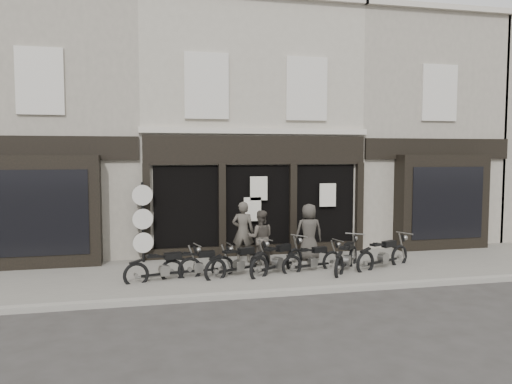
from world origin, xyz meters
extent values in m
plane|color=#2D2B28|center=(0.00, 0.00, 0.00)|extent=(90.00, 90.00, 0.00)
cube|color=#68635B|center=(0.00, 0.90, 0.06)|extent=(30.00, 4.20, 0.12)
cube|color=gray|center=(0.00, -1.25, 0.07)|extent=(30.00, 0.25, 0.13)
cube|color=#ADA594|center=(0.00, 6.00, 4.10)|extent=(7.20, 6.00, 8.20)
cube|color=black|center=(0.00, 2.92, 3.45)|extent=(7.10, 0.18, 0.90)
cube|color=black|center=(0.00, 2.98, 1.50)|extent=(6.50, 0.10, 2.95)
cube|color=black|center=(0.00, 2.91, 0.22)|extent=(7.10, 0.20, 0.44)
cube|color=beige|center=(0.00, 2.95, 4.05)|extent=(7.30, 0.22, 0.18)
cube|color=beige|center=(-1.60, 2.95, 5.40)|extent=(1.35, 0.12, 2.00)
cube|color=black|center=(-1.60, 2.98, 5.40)|extent=(1.05, 0.06, 1.70)
cube|color=beige|center=(1.60, 2.95, 5.40)|extent=(1.35, 0.12, 2.00)
cube|color=black|center=(1.60, 2.98, 5.40)|extent=(1.05, 0.06, 1.70)
cube|color=black|center=(-3.45, 2.90, 1.55)|extent=(0.22, 0.22, 3.00)
cube|color=black|center=(-1.15, 2.90, 1.55)|extent=(0.22, 0.22, 3.00)
cube|color=black|center=(1.15, 2.90, 1.55)|extent=(0.22, 0.22, 3.00)
cube|color=black|center=(3.45, 2.90, 1.55)|extent=(0.22, 0.22, 3.00)
cube|color=silver|center=(0.00, 2.80, 2.25)|extent=(0.55, 0.04, 0.75)
cube|color=silver|center=(2.30, 2.80, 2.00)|extent=(0.55, 0.04, 0.75)
cube|color=silver|center=(-0.20, 2.80, 1.60)|extent=(0.55, 0.04, 0.75)
cube|color=gray|center=(-6.35, 6.00, 4.10)|extent=(5.50, 6.00, 8.20)
cube|color=black|center=(-6.35, 2.65, 1.70)|extent=(3.20, 0.70, 3.20)
cube|color=black|center=(-6.35, 2.30, 1.70)|extent=(2.60, 0.06, 2.40)
cube|color=black|center=(-6.35, 2.95, 3.50)|extent=(5.40, 0.16, 0.70)
cube|color=beige|center=(-6.35, 2.96, 5.40)|extent=(1.30, 0.10, 1.90)
cube|color=black|center=(-6.35, 2.99, 5.40)|extent=(1.00, 0.06, 1.60)
cube|color=gray|center=(6.35, 6.00, 4.10)|extent=(5.50, 6.00, 8.20)
cube|color=black|center=(6.35, 2.65, 1.70)|extent=(3.20, 0.70, 3.20)
cube|color=black|center=(6.35, 2.30, 1.70)|extent=(2.60, 0.06, 2.40)
cube|color=black|center=(6.35, 2.95, 3.50)|extent=(5.40, 0.16, 0.70)
cube|color=beige|center=(6.35, 2.96, 5.40)|extent=(1.30, 0.10, 1.90)
cube|color=black|center=(6.35, 2.99, 5.40)|extent=(1.00, 0.06, 1.60)
cube|color=beige|center=(6.35, 2.98, 8.25)|extent=(5.60, 0.30, 0.18)
torus|color=black|center=(-2.39, 0.48, 0.32)|extent=(0.66, 0.23, 0.65)
torus|color=black|center=(-3.75, 0.17, 0.32)|extent=(0.66, 0.23, 0.65)
cube|color=black|center=(-3.07, 0.33, 0.28)|extent=(1.13, 0.30, 0.06)
cube|color=gray|center=(-3.05, 0.33, 0.36)|extent=(0.26, 0.22, 0.25)
cube|color=black|center=(-2.83, 0.38, 0.73)|extent=(0.47, 0.26, 0.16)
cube|color=black|center=(-3.35, 0.26, 0.76)|extent=(0.32, 0.25, 0.06)
cylinder|color=gray|center=(-2.18, 0.53, 0.96)|extent=(0.16, 0.55, 0.03)
torus|color=black|center=(-1.51, 0.58, 0.31)|extent=(0.64, 0.15, 0.63)
torus|color=black|center=(-2.85, 0.44, 0.31)|extent=(0.64, 0.15, 0.63)
cube|color=black|center=(-2.18, 0.51, 0.27)|extent=(1.10, 0.16, 0.06)
cube|color=gray|center=(-2.16, 0.51, 0.35)|extent=(0.24, 0.19, 0.24)
cube|color=black|center=(-1.94, 0.54, 0.70)|extent=(0.44, 0.20, 0.16)
cube|color=black|center=(-2.46, 0.48, 0.74)|extent=(0.30, 0.21, 0.06)
cylinder|color=gray|center=(-1.31, 0.60, 0.92)|extent=(0.09, 0.54, 0.03)
torus|color=black|center=(-0.46, 0.72, 0.33)|extent=(0.65, 0.36, 0.67)
torus|color=black|center=(-1.76, 0.13, 0.33)|extent=(0.65, 0.36, 0.67)
cube|color=black|center=(-1.11, 0.42, 0.29)|extent=(1.09, 0.53, 0.06)
cube|color=gray|center=(-1.09, 0.43, 0.37)|extent=(0.29, 0.26, 0.26)
cube|color=black|center=(-0.88, 0.53, 0.75)|extent=(0.48, 0.34, 0.17)
cube|color=black|center=(-1.38, 0.30, 0.79)|extent=(0.35, 0.30, 0.06)
cylinder|color=gray|center=(-0.26, 0.81, 0.98)|extent=(0.27, 0.54, 0.04)
torus|color=black|center=(0.58, 0.88, 0.34)|extent=(0.62, 0.47, 0.69)
torus|color=black|center=(-0.63, 0.04, 0.34)|extent=(0.62, 0.47, 0.69)
cube|color=black|center=(-0.03, 0.46, 0.30)|extent=(1.02, 0.73, 0.06)
cube|color=gray|center=(-0.01, 0.47, 0.38)|extent=(0.30, 0.29, 0.26)
cube|color=black|center=(0.19, 0.61, 0.77)|extent=(0.48, 0.41, 0.17)
cube|color=black|center=(-0.28, 0.29, 0.81)|extent=(0.37, 0.34, 0.06)
cylinder|color=gray|center=(0.76, 1.01, 1.01)|extent=(0.37, 0.51, 0.04)
torus|color=black|center=(1.62, 0.65, 0.30)|extent=(0.61, 0.22, 0.61)
torus|color=black|center=(0.35, 0.35, 0.30)|extent=(0.61, 0.22, 0.61)
cube|color=black|center=(0.98, 0.50, 0.27)|extent=(1.05, 0.30, 0.05)
cube|color=gray|center=(1.00, 0.50, 0.34)|extent=(0.25, 0.21, 0.23)
cube|color=black|center=(1.21, 0.55, 0.68)|extent=(0.44, 0.25, 0.15)
cube|color=black|center=(0.72, 0.44, 0.71)|extent=(0.30, 0.24, 0.05)
cylinder|color=gray|center=(1.81, 0.70, 0.89)|extent=(0.15, 0.51, 0.03)
torus|color=black|center=(2.36, 0.90, 0.34)|extent=(0.49, 0.59, 0.68)
torus|color=black|center=(1.47, -0.25, 0.34)|extent=(0.49, 0.59, 0.68)
cube|color=black|center=(1.92, 0.32, 0.30)|extent=(0.77, 0.97, 0.06)
cube|color=gray|center=(1.93, 0.34, 0.38)|extent=(0.29, 0.30, 0.26)
cube|color=black|center=(2.08, 0.53, 0.76)|extent=(0.42, 0.47, 0.17)
cube|color=black|center=(1.73, 0.09, 0.80)|extent=(0.34, 0.36, 0.06)
cylinder|color=gray|center=(2.50, 1.07, 1.00)|extent=(0.48, 0.39, 0.04)
torus|color=black|center=(3.72, 0.68, 0.34)|extent=(0.67, 0.36, 0.69)
torus|color=black|center=(2.37, 0.09, 0.34)|extent=(0.67, 0.36, 0.69)
cube|color=black|center=(3.05, 0.39, 0.30)|extent=(1.13, 0.53, 0.06)
cube|color=gray|center=(3.07, 0.40, 0.38)|extent=(0.30, 0.27, 0.26)
cube|color=black|center=(3.29, 0.49, 0.77)|extent=(0.50, 0.35, 0.17)
cube|color=black|center=(2.77, 0.26, 0.81)|extent=(0.36, 0.31, 0.06)
cylinder|color=gray|center=(3.93, 0.77, 1.01)|extent=(0.27, 0.55, 0.04)
imported|color=#443F38|center=(-0.67, 2.00, 1.02)|extent=(0.77, 0.63, 1.81)
imported|color=#464038|center=(-0.24, 1.55, 0.91)|extent=(0.88, 0.75, 1.58)
imported|color=#38352F|center=(1.31, 1.77, 0.98)|extent=(0.86, 0.58, 1.72)
cylinder|color=black|center=(-3.56, 2.63, 0.03)|extent=(0.39, 0.39, 0.07)
cylinder|color=black|center=(-3.56, 2.63, 1.25)|extent=(0.08, 0.08, 2.50)
cylinder|color=black|center=(-3.56, 2.59, 2.12)|extent=(0.61, 0.13, 0.61)
cylinder|color=beige|center=(-3.56, 2.57, 2.12)|extent=(0.60, 0.10, 0.61)
cylinder|color=black|center=(-3.56, 2.59, 1.41)|extent=(0.61, 0.13, 0.61)
cylinder|color=beige|center=(-3.56, 2.57, 1.41)|extent=(0.60, 0.10, 0.61)
cylinder|color=black|center=(-3.56, 2.59, 0.71)|extent=(0.61, 0.13, 0.61)
cylinder|color=beige|center=(-3.56, 2.57, 0.71)|extent=(0.60, 0.10, 0.61)
camera|label=1|loc=(-3.54, -12.39, 3.36)|focal=35.00mm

